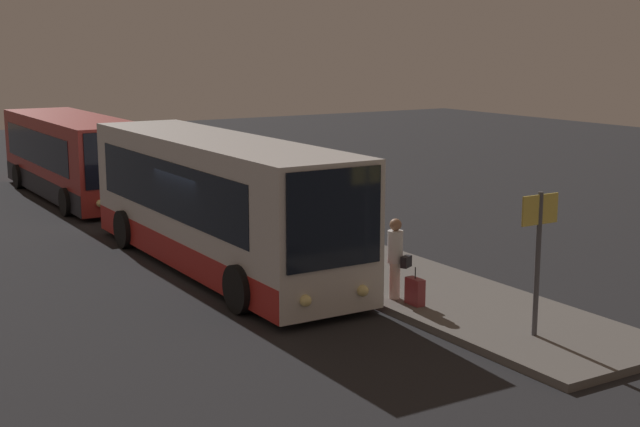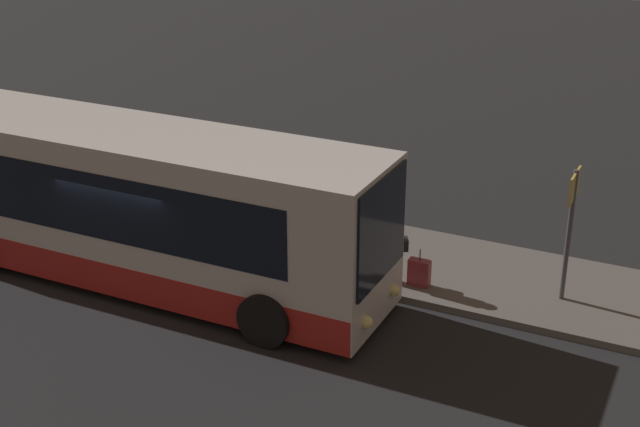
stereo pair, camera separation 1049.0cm
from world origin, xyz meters
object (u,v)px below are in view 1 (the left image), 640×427
at_px(bus_second, 74,158).
at_px(passenger_boarding, 396,255).
at_px(passenger_waiting, 330,225).
at_px(trash_bin, 293,240).
at_px(bus_lead, 216,204).
at_px(suitcase, 415,291).
at_px(sign_post, 539,242).

bearing_deg(bus_second, passenger_boarding, 6.21).
bearing_deg(passenger_waiting, trash_bin, -27.99).
relative_size(bus_lead, bus_second, 1.08).
bearing_deg(bus_lead, trash_bin, 85.29).
height_order(passenger_waiting, trash_bin, passenger_waiting).
bearing_deg(bus_lead, suitcase, 19.32).
bearing_deg(bus_lead, passenger_waiting, 63.84).
height_order(bus_lead, passenger_boarding, bus_lead).
relative_size(bus_lead, trash_bin, 16.92).
height_order(passenger_boarding, sign_post, sign_post).
bearing_deg(trash_bin, suitcase, -1.53).
distance_m(bus_lead, trash_bin, 2.39).
bearing_deg(passenger_waiting, suitcase, 120.93).
xyz_separation_m(bus_lead, sign_post, (8.31, 2.65, 0.32)).
xyz_separation_m(bus_lead, passenger_boarding, (4.99, 1.86, -0.51)).
bearing_deg(bus_second, suitcase, 6.29).
xyz_separation_m(passenger_boarding, suitcase, (0.57, 0.09, -0.68)).
bearing_deg(suitcase, passenger_boarding, -171.15).
height_order(passenger_boarding, trash_bin, passenger_boarding).
height_order(passenger_boarding, passenger_waiting, passenger_boarding).
height_order(passenger_boarding, suitcase, passenger_boarding).
xyz_separation_m(bus_second, passenger_waiting, (13.38, 2.56, -0.41)).
bearing_deg(sign_post, passenger_waiting, -179.23).
bearing_deg(passenger_waiting, bus_second, -40.26).
bearing_deg(passenger_boarding, trash_bin, -119.54).
bearing_deg(passenger_waiting, sign_post, 129.70).
xyz_separation_m(suitcase, trash_bin, (-5.39, 0.14, 0.04)).
relative_size(suitcase, sign_post, 0.29).
xyz_separation_m(bus_lead, trash_bin, (0.17, 2.09, -1.14)).
bearing_deg(bus_second, trash_bin, 9.66).
bearing_deg(bus_second, bus_lead, 0.00).
bearing_deg(passenger_waiting, bus_lead, 12.77).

